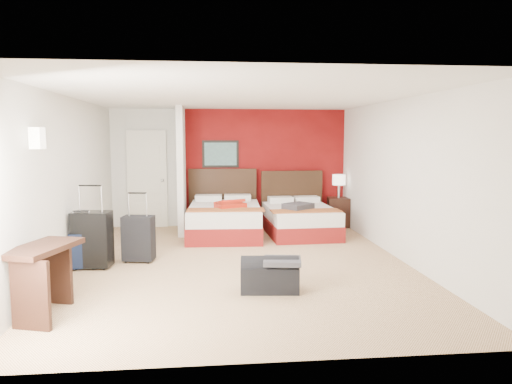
{
  "coord_description": "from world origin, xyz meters",
  "views": [
    {
      "loc": [
        -0.5,
        -7.13,
        1.91
      ],
      "look_at": [
        0.31,
        0.8,
        1.0
      ],
      "focal_mm": 33.85,
      "sensor_mm": 36.0,
      "label": 1
    }
  ],
  "objects": [
    {
      "name": "bed_left",
      "position": [
        -0.16,
        2.1,
        0.29
      ],
      "size": [
        1.47,
        2.03,
        0.59
      ],
      "primitive_type": "cube",
      "rotation": [
        0.0,
        0.0,
        -0.05
      ],
      "color": "silver",
      "rests_on": "ground"
    },
    {
      "name": "bed_right",
      "position": [
        1.32,
        2.08,
        0.27
      ],
      "size": [
        1.33,
        1.85,
        0.54
      ],
      "primitive_type": "cube",
      "rotation": [
        0.0,
        0.0,
        0.04
      ],
      "color": "silver",
      "rests_on": "ground"
    },
    {
      "name": "partition_wall",
      "position": [
        -1.0,
        2.61,
        1.25
      ],
      "size": [
        0.12,
        1.2,
        2.5
      ],
      "primitive_type": "cube",
      "color": "silver",
      "rests_on": "ground"
    },
    {
      "name": "suitcase_charcoal",
      "position": [
        -1.55,
        0.28,
        0.34
      ],
      "size": [
        0.5,
        0.36,
        0.68
      ],
      "primitive_type": "cube",
      "rotation": [
        0.0,
        0.0,
        -0.17
      ],
      "color": "black",
      "rests_on": "ground"
    },
    {
      "name": "duffel_bag",
      "position": [
        0.26,
        -1.34,
        0.18
      ],
      "size": [
        0.75,
        0.45,
        0.36
      ],
      "primitive_type": "cube",
      "rotation": [
        0.0,
        0.0,
        -0.1
      ],
      "color": "black",
      "rests_on": "ground"
    },
    {
      "name": "red_accent_panel",
      "position": [
        0.75,
        3.23,
        1.25
      ],
      "size": [
        3.5,
        0.04,
        2.5
      ],
      "primitive_type": "cube",
      "color": "maroon",
      "rests_on": "ground"
    },
    {
      "name": "suitcase_black",
      "position": [
        -2.17,
        -0.02,
        0.4
      ],
      "size": [
        0.57,
        0.4,
        0.8
      ],
      "primitive_type": "cube",
      "rotation": [
        0.0,
        0.0,
        -0.13
      ],
      "color": "black",
      "rests_on": "ground"
    },
    {
      "name": "red_suitcase_open",
      "position": [
        -0.06,
        2.0,
        0.63
      ],
      "size": [
        0.77,
        0.88,
        0.09
      ],
      "primitive_type": "cube",
      "rotation": [
        0.0,
        0.0,
        0.42
      ],
      "color": "#AF200F",
      "rests_on": "bed_left"
    },
    {
      "name": "nightstand",
      "position": [
        2.3,
        2.84,
        0.31
      ],
      "size": [
        0.5,
        0.5,
        0.62
      ],
      "primitive_type": "cube",
      "rotation": [
        0.0,
        0.0,
        -0.14
      ],
      "color": "black",
      "rests_on": "ground"
    },
    {
      "name": "ground",
      "position": [
        0.0,
        0.0,
        0.0
      ],
      "size": [
        6.5,
        6.5,
        0.0
      ],
      "primitive_type": "plane",
      "color": "tan",
      "rests_on": "ground"
    },
    {
      "name": "entry_door",
      "position": [
        -1.75,
        3.2,
        1.02
      ],
      "size": [
        0.82,
        0.06,
        2.05
      ],
      "primitive_type": "cube",
      "color": "silver",
      "rests_on": "ground"
    },
    {
      "name": "room_walls",
      "position": [
        -1.4,
        1.42,
        1.26
      ],
      "size": [
        5.02,
        6.52,
        2.5
      ],
      "color": "silver",
      "rests_on": "ground"
    },
    {
      "name": "table_lamp",
      "position": [
        2.3,
        2.84,
        0.87
      ],
      "size": [
        0.36,
        0.36,
        0.49
      ],
      "primitive_type": "cylinder",
      "rotation": [
        0.0,
        0.0,
        0.39
      ],
      "color": "white",
      "rests_on": "nightstand"
    },
    {
      "name": "desk",
      "position": [
        -2.25,
        -1.92,
        0.39
      ],
      "size": [
        0.71,
        1.02,
        0.77
      ],
      "primitive_type": "cube",
      "rotation": [
        0.0,
        0.0,
        -0.3
      ],
      "color": "black",
      "rests_on": "ground"
    },
    {
      "name": "jacket_draped",
      "position": [
        0.41,
        -1.39,
        0.39
      ],
      "size": [
        0.51,
        0.46,
        0.06
      ],
      "primitive_type": "cube",
      "rotation": [
        0.0,
        0.0,
        -0.16
      ],
      "color": "#3D3D43",
      "rests_on": "duffel_bag"
    },
    {
      "name": "jacket_bundle",
      "position": [
        1.22,
        1.78,
        0.6
      ],
      "size": [
        0.64,
        0.62,
        0.12
      ],
      "primitive_type": "cube",
      "rotation": [
        0.0,
        0.0,
        0.64
      ],
      "color": "#3B3A3F",
      "rests_on": "bed_right"
    },
    {
      "name": "suitcase_navy",
      "position": [
        -2.31,
        -0.06,
        0.25
      ],
      "size": [
        0.39,
        0.27,
        0.5
      ],
      "primitive_type": "cube",
      "rotation": [
        0.0,
        0.0,
        0.15
      ],
      "color": "black",
      "rests_on": "ground"
    }
  ]
}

